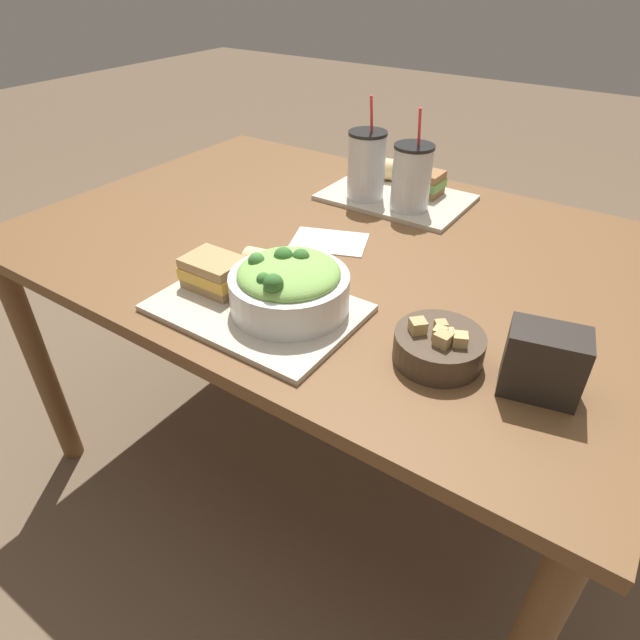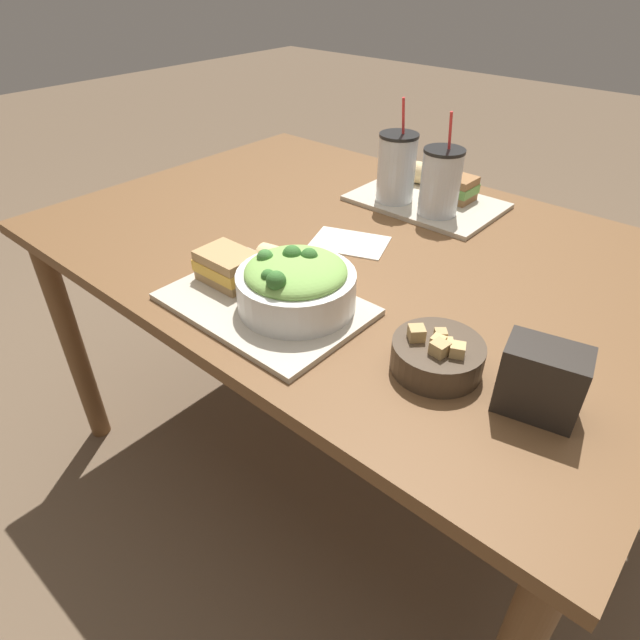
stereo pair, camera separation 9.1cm
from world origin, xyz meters
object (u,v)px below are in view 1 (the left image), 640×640
Objects in this scene: soup_bowl at (439,346)px; sandwich_far at (422,182)px; salad_bowl at (289,285)px; baguette_near at (275,266)px; drink_cup_dark at (366,167)px; baguette_far at (391,170)px; sandwich_near at (214,273)px; napkin_folded at (329,242)px; chip_bag at (543,362)px; drink_cup_red at (411,179)px.

soup_bowl is 0.72m from sandwich_far.
soup_bowl is at bearing 5.46° from salad_bowl.
baguette_near is 0.49m from drink_cup_dark.
baguette_far is (-0.12, 0.04, -0.00)m from sandwich_far.
soup_bowl is 0.46m from sandwich_near.
soup_bowl is 1.25× the size of sandwich_near.
chip_bag is at bearing -23.95° from napkin_folded.
napkin_folded is (0.06, -0.26, -0.09)m from drink_cup_dark.
baguette_near is (0.08, 0.09, -0.00)m from sandwich_near.
drink_cup_dark is at bearing 105.94° from salad_bowl.
drink_cup_red is 1.23× the size of napkin_folded.
sandwich_near is at bearing -99.18° from sandwich_far.
drink_cup_red is (0.02, -0.11, 0.05)m from sandwich_far.
sandwich_near is 1.04× the size of sandwich_far.
chip_bag is (0.16, 0.02, 0.03)m from soup_bowl.
drink_cup_red is at bearing 75.26° from sandwich_near.
baguette_far is 0.50× the size of napkin_folded.
drink_cup_dark is at bearing -3.27° from baguette_near.
drink_cup_red is at bearing 120.33° from chip_bag.
chip_bag reaches higher than baguette_far.
chip_bag is (0.61, -0.66, 0.01)m from baguette_far.
drink_cup_dark reaches higher than napkin_folded.
chip_bag is at bearing -50.10° from sandwich_far.
soup_bowl is at bearing -159.51° from baguette_far.
drink_cup_red is (0.06, 0.49, 0.05)m from baguette_near.
baguette_far is at bearing 160.88° from sandwich_far.
baguette_far is at bearing 102.77° from salad_bowl.
drink_cup_red is at bearing 92.60° from salad_bowl.
baguette_far is 0.90m from chip_bag.
baguette_near is at bearing 173.47° from baguette_far.
sandwich_near is 0.73m from baguette_far.
sandwich_far is 0.46× the size of drink_cup_red.
soup_bowl is at bearing -49.46° from drink_cup_dark.
chip_bag reaches higher than baguette_near.
baguette_near is 0.51× the size of drink_cup_dark.
baguette_far is at bearing 98.02° from napkin_folded.
salad_bowl is at bearing -85.00° from sandwich_far.
baguette_near is 0.66× the size of napkin_folded.
baguette_near is at bearing 164.66° from chip_bag.
sandwich_near reaches higher than baguette_near.
napkin_folded is at bearing 143.20° from chip_bag.
sandwich_far is 0.38m from napkin_folded.
sandwich_near is 0.89× the size of baguette_near.
soup_bowl is at bearing 5.58° from sandwich_near.
baguette_near is 1.05× the size of chip_bag.
napkin_folded is (0.07, 0.31, -0.04)m from sandwich_near.
sandwich_far is at bearing 93.77° from salad_bowl.
salad_bowl is 0.85× the size of drink_cup_dark.
sandwich_far is at bearing 81.22° from napkin_folded.
sandwich_near is (-0.46, -0.05, 0.01)m from soup_bowl.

